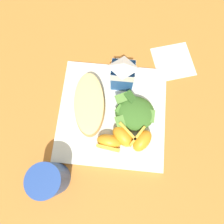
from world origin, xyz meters
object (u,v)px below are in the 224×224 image
Objects in this scene: white_plate at (112,114)px; orange_wedge_rear at (142,140)px; cheesy_pizza_bread at (90,104)px; paper_napkin at (173,62)px; milk_carton at (123,73)px; orange_wedge_middle at (123,136)px; green_salad_pile at (135,111)px; orange_wedge_front at (108,142)px; drinking_blue_cup at (50,179)px.

orange_wedge_rear reaches higher than white_plate.
cheesy_pizza_bread reaches higher than paper_napkin.
milk_carton is (0.08, 0.07, 0.04)m from cheesy_pizza_bread.
cheesy_pizza_bread is 0.12m from orange_wedge_middle.
green_salad_pile is at bearing 106.52° from orange_wedge_rear.
green_salad_pile is (0.06, 0.00, 0.03)m from white_plate.
cheesy_pizza_bread is 1.63× the size of paper_napkin.
orange_wedge_rear is 0.64× the size of paper_napkin.
orange_wedge_front is at bearing -96.90° from milk_carton.
cheesy_pizza_bread is 1.63× the size of milk_carton.
cheesy_pizza_bread is 0.16m from orange_wedge_rear.
green_salad_pile is at bearing 4.36° from white_plate.
paper_napkin is (0.22, 0.16, -0.03)m from cheesy_pizza_bread.
orange_wedge_middle is 0.98× the size of orange_wedge_rear.
green_salad_pile reaches higher than orange_wedge_rear.
orange_wedge_front is 0.16m from drinking_blue_cup.
green_salad_pile is 1.06× the size of drinking_blue_cup.
orange_wedge_middle and orange_wedge_rear have the same top height.
drinking_blue_cup reaches higher than paper_napkin.
cheesy_pizza_bread is 1.69× the size of green_salad_pile.
white_plate is 0.11m from orange_wedge_rear.
orange_wedge_middle is at bearing -38.54° from cheesy_pizza_bread.
orange_wedge_middle is 0.62× the size of paper_napkin.
paper_napkin is at bearing 61.51° from orange_wedge_middle.
green_salad_pile is at bearing 54.27° from orange_wedge_front.
white_plate is at bearing 88.25° from orange_wedge_front.
green_salad_pile is 0.10m from orange_wedge_front.
orange_wedge_middle is at bearing 27.99° from orange_wedge_front.
white_plate is 0.07m from orange_wedge_middle.
drinking_blue_cup is at bearing -108.85° from cheesy_pizza_bread.
green_salad_pile reaches higher than orange_wedge_front.
milk_carton reaches higher than white_plate.
orange_wedge_front reaches higher than white_plate.
orange_wedge_middle is (0.03, -0.06, 0.03)m from white_plate.
green_salad_pile is at bearing 44.90° from drinking_blue_cup.
orange_wedge_middle is at bearing 172.47° from orange_wedge_rear.
drinking_blue_cup reaches higher than orange_wedge_middle.
orange_wedge_front is (0.06, -0.09, 0.00)m from cheesy_pizza_bread.
milk_carton is at bearing 111.79° from orange_wedge_rear.
green_salad_pile is at bearing -121.16° from paper_napkin.
drinking_blue_cup is at bearing -151.49° from orange_wedge_rear.
orange_wedge_rear is at bearing -73.48° from green_salad_pile.
paper_napkin is (0.08, 0.24, -0.03)m from orange_wedge_rear.
orange_wedge_rear is at bearing 8.98° from orange_wedge_front.
cheesy_pizza_bread is at bearing 150.05° from orange_wedge_rear.
drinking_blue_cup is (-0.12, -0.18, 0.04)m from white_plate.
white_plate is 4.08× the size of orange_wedge_middle.
paper_napkin is (0.16, 0.18, -0.01)m from white_plate.
white_plate is at bearing -132.64° from paper_napkin.
milk_carton reaches higher than cheesy_pizza_bread.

